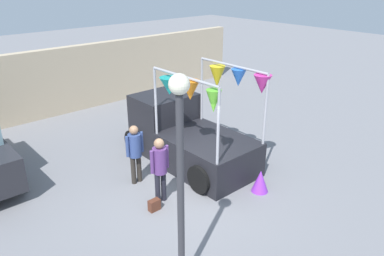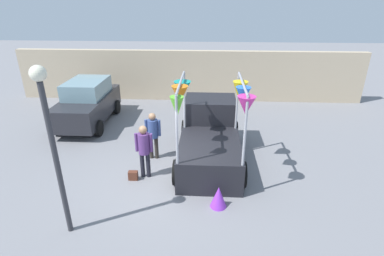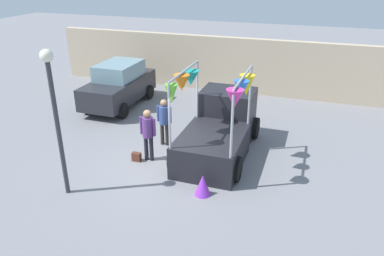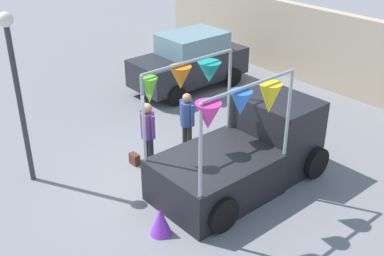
# 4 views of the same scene
# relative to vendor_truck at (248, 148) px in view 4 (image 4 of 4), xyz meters

# --- Properties ---
(ground_plane) EXTENTS (60.00, 60.00, 0.00)m
(ground_plane) POSITION_rel_vendor_truck_xyz_m (-1.15, -1.40, -0.86)
(ground_plane) COLOR slate
(vendor_truck) EXTENTS (2.40, 4.11, 2.95)m
(vendor_truck) POSITION_rel_vendor_truck_xyz_m (0.00, 0.00, 0.00)
(vendor_truck) COLOR black
(vendor_truck) RESTS_ON ground
(parked_car) EXTENTS (1.88, 4.00, 1.88)m
(parked_car) POSITION_rel_vendor_truck_xyz_m (-5.25, 2.74, 0.08)
(parked_car) COLOR #26262B
(parked_car) RESTS_ON ground
(person_customer) EXTENTS (0.53, 0.34, 1.71)m
(person_customer) POSITION_rel_vendor_truck_xyz_m (-1.96, -1.38, 0.17)
(person_customer) COLOR black
(person_customer) RESTS_ON ground
(person_vendor) EXTENTS (0.53, 0.34, 1.65)m
(person_vendor) POSITION_rel_vendor_truck_xyz_m (-1.90, -0.22, 0.13)
(person_vendor) COLOR #2D2823
(person_vendor) RESTS_ON ground
(handbag) EXTENTS (0.28, 0.16, 0.28)m
(handbag) POSITION_rel_vendor_truck_xyz_m (-2.31, -1.58, -0.72)
(handbag) COLOR #592D1E
(handbag) RESTS_ON ground
(street_lamp) EXTENTS (0.32, 0.32, 3.96)m
(street_lamp) POSITION_rel_vendor_truck_xyz_m (-3.30, -3.80, 1.72)
(street_lamp) COLOR #333338
(street_lamp) RESTS_ON ground
(brick_boundary_wall) EXTENTS (18.00, 0.36, 2.60)m
(brick_boundary_wall) POSITION_rel_vendor_truck_xyz_m (-1.15, 6.27, 0.44)
(brick_boundary_wall) COLOR tan
(brick_boundary_wall) RESTS_ON ground
(folded_kite_bundle_violet) EXTENTS (0.60, 0.60, 0.60)m
(folded_kite_bundle_violet) POSITION_rel_vendor_truck_xyz_m (0.24, -2.71, -0.56)
(folded_kite_bundle_violet) COLOR purple
(folded_kite_bundle_violet) RESTS_ON ground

